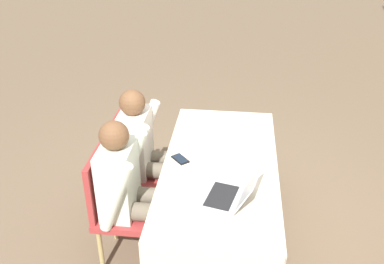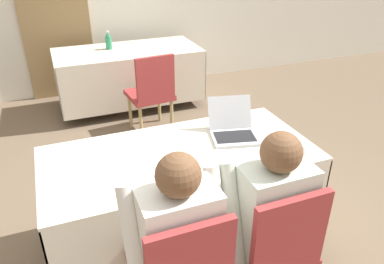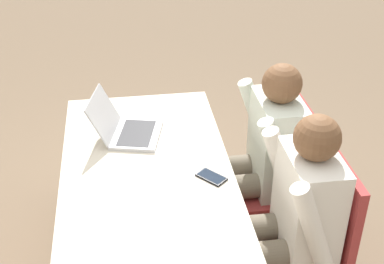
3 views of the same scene
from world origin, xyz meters
name	(u,v)px [view 3 (image 3 of 3)]	position (x,y,z in m)	size (l,w,h in m)	color
conference_table_near	(150,210)	(0.00, 0.00, 0.55)	(1.72, 0.82, 0.73)	beige
laptop	(127,129)	(0.41, 0.08, 0.77)	(0.38, 0.41, 0.23)	#B7B7BC
cell_phone	(211,177)	(-0.02, -0.30, 0.73)	(0.15, 0.15, 0.01)	black
paper_beside_laptop	(148,206)	(-0.18, 0.02, 0.73)	(0.30, 0.35, 0.00)	white
paper_centre_table	(188,154)	(0.19, -0.22, 0.73)	(0.29, 0.35, 0.00)	white
chair_near_left	(308,240)	(-0.25, -0.72, 0.50)	(0.44, 0.44, 0.90)	tan
chair_near_right	(278,176)	(0.25, -0.72, 0.50)	(0.44, 0.44, 0.90)	tan
person_checkered_shirt	(290,215)	(-0.25, -0.61, 0.66)	(0.50, 0.52, 1.16)	#665B4C
person_white_shirt	(261,153)	(0.25, -0.61, 0.66)	(0.50, 0.52, 1.16)	#665B4C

